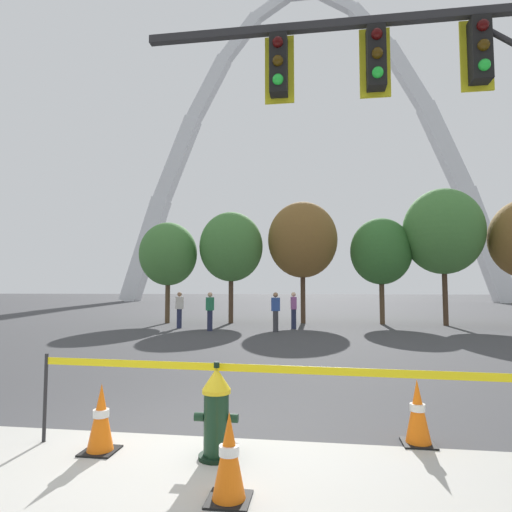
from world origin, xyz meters
TOP-DOWN VIEW (x-y plane):
  - ground_plane at (0.00, 0.00)m, footprint 240.00×240.00m
  - fire_hydrant at (0.51, -0.30)m, footprint 0.46×0.48m
  - caution_tape_barrier at (1.00, -0.26)m, footprint 5.15×0.31m
  - traffic_cone_by_hydrant at (-0.77, -0.32)m, footprint 0.36×0.36m
  - traffic_cone_mid_sidewalk at (0.82, -1.16)m, footprint 0.36×0.36m
  - traffic_cone_curb_edge at (2.67, 0.41)m, footprint 0.36×0.36m
  - monument_arch at (0.00, 50.55)m, footprint 49.58×2.16m
  - tree_far_left at (-6.01, 16.26)m, footprint 2.92×2.92m
  - tree_left_mid at (-2.84, 16.73)m, footprint 3.23×3.23m
  - tree_center_left at (0.78, 17.18)m, footprint 3.52×3.52m
  - tree_center_right at (4.64, 17.10)m, footprint 2.98×2.98m
  - tree_right_mid at (7.50, 16.78)m, footprint 3.73×3.73m
  - pedestrian_walking_left at (0.48, 14.16)m, footprint 0.28×0.38m
  - pedestrian_standing_center at (-4.52, 13.65)m, footprint 0.39×0.32m
  - pedestrian_walking_right at (-0.16, 12.70)m, footprint 0.37×0.27m
  - pedestrian_near_trees at (-2.90, 12.73)m, footprint 0.29×0.38m

SIDE VIEW (x-z plane):
  - ground_plane at x=0.00m, z-range 0.00..0.00m
  - traffic_cone_by_hydrant at x=-0.77m, z-range -0.01..0.72m
  - traffic_cone_mid_sidewalk at x=0.82m, z-range -0.01..0.72m
  - traffic_cone_curb_edge at x=2.67m, z-range -0.01..0.72m
  - fire_hydrant at x=0.51m, z-range -0.03..0.96m
  - caution_tape_barrier at x=1.00m, z-range 0.18..1.19m
  - pedestrian_walking_left at x=0.48m, z-range 0.02..1.61m
  - pedestrian_standing_center at x=-4.52m, z-range 0.02..1.61m
  - pedestrian_walking_right at x=-0.16m, z-range 0.02..1.61m
  - pedestrian_near_trees at x=-2.90m, z-range 0.02..1.61m
  - tree_far_left at x=-6.01m, z-range 0.94..6.05m
  - tree_center_right at x=4.64m, z-range 0.96..6.18m
  - tree_left_mid at x=-2.84m, z-range 1.04..6.69m
  - tree_center_left at x=0.78m, z-range 1.14..7.30m
  - tree_right_mid at x=7.50m, z-range 1.20..7.74m
  - monument_arch at x=0.00m, z-range -2.42..39.56m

